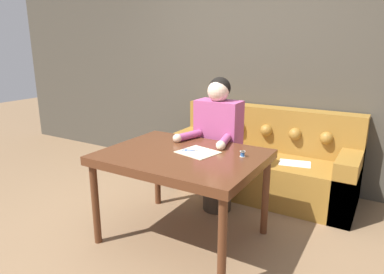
% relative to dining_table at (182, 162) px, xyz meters
% --- Properties ---
extents(ground_plane, '(16.00, 16.00, 0.00)m').
position_rel_dining_table_xyz_m(ground_plane, '(-0.08, -0.11, -0.68)').
color(ground_plane, '#846647').
extents(wall_back, '(8.00, 0.06, 2.60)m').
position_rel_dining_table_xyz_m(wall_back, '(-0.08, 1.65, 0.62)').
color(wall_back, '#474238').
rests_on(wall_back, ground_plane).
extents(dining_table, '(1.26, 0.96, 0.76)m').
position_rel_dining_table_xyz_m(dining_table, '(0.00, 0.00, 0.00)').
color(dining_table, '#562D19').
rests_on(dining_table, ground_plane).
extents(couch, '(1.97, 0.77, 0.92)m').
position_rel_dining_table_xyz_m(couch, '(0.24, 1.27, -0.35)').
color(couch, olive).
rests_on(couch, ground_plane).
extents(person, '(0.51, 0.56, 1.31)m').
position_rel_dining_table_xyz_m(person, '(0.01, 0.61, -0.02)').
color(person, '#33281E').
rests_on(person, ground_plane).
extents(pattern_paper_main, '(0.34, 0.32, 0.00)m').
position_rel_dining_table_xyz_m(pattern_paper_main, '(0.10, 0.08, 0.08)').
color(pattern_paper_main, beige).
rests_on(pattern_paper_main, dining_table).
extents(scissors, '(0.24, 0.15, 0.01)m').
position_rel_dining_table_xyz_m(scissors, '(0.04, 0.09, 0.08)').
color(scissors, silver).
rests_on(scissors, dining_table).
extents(thread_spool, '(0.04, 0.04, 0.05)m').
position_rel_dining_table_xyz_m(thread_spool, '(0.45, 0.16, 0.10)').
color(thread_spool, '#3366B2').
rests_on(thread_spool, dining_table).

